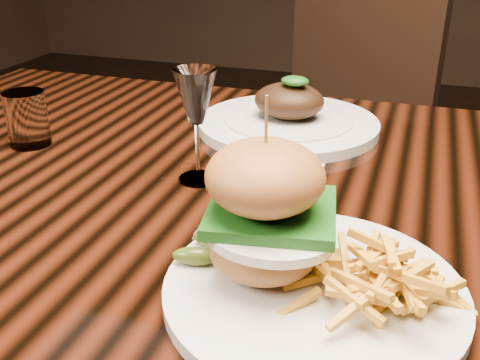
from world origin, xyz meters
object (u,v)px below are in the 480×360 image
(dining_table, at_px, (287,233))
(wine_glass, at_px, (196,101))
(far_dish, at_px, (288,119))
(chair_far, at_px, (341,124))
(burger_plate, at_px, (307,251))

(dining_table, bearing_deg, wine_glass, -170.90)
(far_dish, height_order, chair_far, chair_far)
(wine_glass, height_order, chair_far, chair_far)
(wine_glass, xyz_separation_m, far_dish, (0.07, 0.25, -0.10))
(dining_table, height_order, far_dish, far_dish)
(wine_glass, relative_size, far_dish, 0.51)
(burger_plate, height_order, far_dish, burger_plate)
(burger_plate, xyz_separation_m, chair_far, (-0.13, 1.13, -0.26))
(dining_table, xyz_separation_m, burger_plate, (0.07, -0.24, 0.13))
(burger_plate, bearing_deg, dining_table, 109.84)
(burger_plate, height_order, wine_glass, burger_plate)
(wine_glass, height_order, far_dish, wine_glass)
(burger_plate, xyz_separation_m, far_dish, (-0.13, 0.47, -0.03))
(wine_glass, distance_m, chair_far, 0.97)
(dining_table, relative_size, wine_glass, 9.83)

